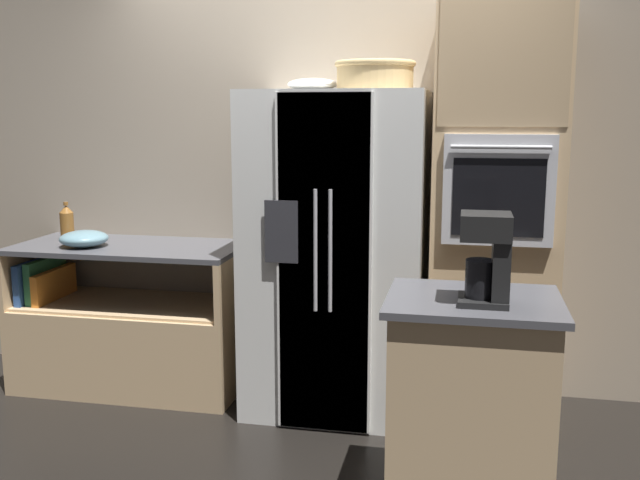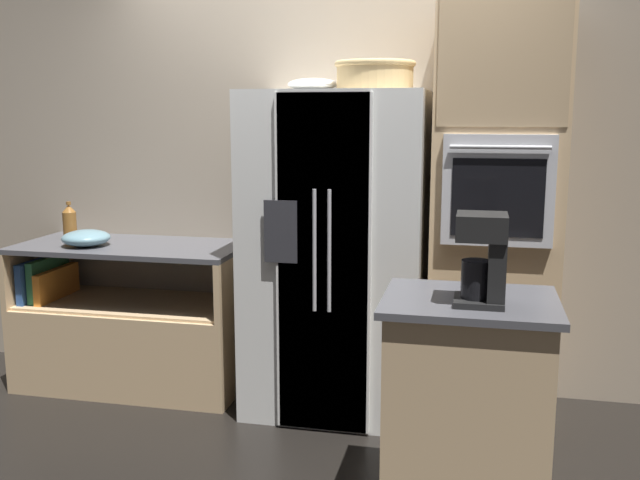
% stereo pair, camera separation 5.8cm
% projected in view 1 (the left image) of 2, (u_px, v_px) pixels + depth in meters
% --- Properties ---
extents(ground_plane, '(20.00, 20.00, 0.00)m').
position_uv_depth(ground_plane, '(309.00, 404.00, 4.13)').
color(ground_plane, black).
extents(wall_back, '(12.00, 0.06, 2.80)m').
position_uv_depth(wall_back, '(324.00, 157.00, 4.31)').
color(wall_back, tan).
rests_on(wall_back, ground_plane).
extents(counter_left, '(1.37, 0.66, 0.88)m').
position_uv_depth(counter_left, '(131.00, 335.00, 4.38)').
color(counter_left, tan).
rests_on(counter_left, ground_plane).
extents(refrigerator, '(0.97, 0.79, 1.78)m').
position_uv_depth(refrigerator, '(337.00, 253.00, 3.97)').
color(refrigerator, silver).
rests_on(refrigerator, ground_plane).
extents(wall_oven, '(0.65, 0.73, 2.25)m').
position_uv_depth(wall_oven, '(494.00, 215.00, 3.80)').
color(wall_oven, tan).
rests_on(wall_oven, ground_plane).
extents(island_counter, '(0.69, 0.58, 0.94)m').
position_uv_depth(island_counter, '(470.00, 409.00, 2.91)').
color(island_counter, tan).
rests_on(island_counter, ground_plane).
extents(wicker_basket, '(0.42, 0.42, 0.15)m').
position_uv_depth(wicker_basket, '(375.00, 74.00, 3.69)').
color(wicker_basket, tan).
rests_on(wicker_basket, refrigerator).
extents(fruit_bowl, '(0.28, 0.28, 0.07)m').
position_uv_depth(fruit_bowl, '(313.00, 84.00, 3.84)').
color(fruit_bowl, white).
rests_on(fruit_bowl, refrigerator).
extents(bottle_tall, '(0.08, 0.08, 0.24)m').
position_uv_depth(bottle_tall, '(67.00, 222.00, 4.42)').
color(bottle_tall, brown).
rests_on(bottle_tall, counter_left).
extents(mixing_bowl, '(0.28, 0.28, 0.10)m').
position_uv_depth(mixing_bowl, '(84.00, 239.00, 4.22)').
color(mixing_bowl, '#668C99').
rests_on(mixing_bowl, counter_left).
extents(coffee_maker, '(0.19, 0.19, 0.35)m').
position_uv_depth(coffee_maker, '(490.00, 255.00, 2.70)').
color(coffee_maker, black).
rests_on(coffee_maker, island_counter).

